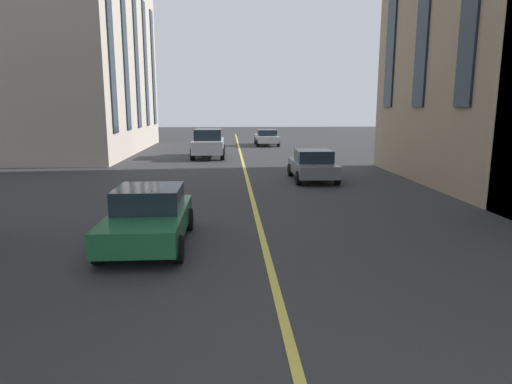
{
  "coord_description": "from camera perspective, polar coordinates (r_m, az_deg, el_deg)",
  "views": [
    {
      "loc": [
        5.18,
        0.83,
        3.3
      ],
      "look_at": [
        14.69,
        0.25,
        1.46
      ],
      "focal_mm": 30.99,
      "sensor_mm": 36.0,
      "label": 1
    }
  ],
  "objects": [
    {
      "name": "building_left_near",
      "position": [
        36.36,
        -25.69,
        14.77
      ],
      "size": [
        17.9,
        13.19,
        12.79
      ],
      "color": "#A89E8E",
      "rests_on": "ground_plane"
    },
    {
      "name": "lane_centre_line",
      "position": [
        15.2,
        -0.29,
        -1.61
      ],
      "size": [
        80.0,
        0.16,
        0.01
      ],
      "color": "#D8C64C",
      "rests_on": "ground_plane"
    },
    {
      "name": "car_grey_far",
      "position": [
        20.32,
        7.34,
        3.48
      ],
      "size": [
        3.9,
        1.89,
        1.4
      ],
      "color": "slate",
      "rests_on": "ground_plane"
    },
    {
      "name": "car_green_mid",
      "position": [
        10.98,
        -13.68,
        -3.1
      ],
      "size": [
        3.9,
        1.89,
        1.4
      ],
      "color": "#1E6038",
      "rests_on": "ground_plane"
    },
    {
      "name": "car_silver_trailing",
      "position": [
        29.49,
        -6.17,
        6.32
      ],
      "size": [
        4.7,
        2.14,
        1.88
      ],
      "color": "#B7BABF",
      "rests_on": "ground_plane"
    },
    {
      "name": "car_silver_parked_b",
      "position": [
        38.73,
        1.39,
        7.07
      ],
      "size": [
        4.4,
        1.95,
        1.37
      ],
      "color": "#B7BABF",
      "rests_on": "ground_plane"
    }
  ]
}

